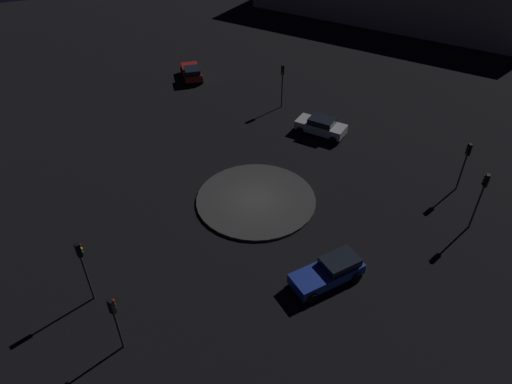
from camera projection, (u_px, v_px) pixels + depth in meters
name	position (u px, v px, depth m)	size (l,w,h in m)	color
ground_plane	(256.00, 201.00, 34.33)	(114.79, 114.79, 0.00)	black
roundabout_island	(256.00, 200.00, 34.27)	(8.66, 8.66, 0.19)	#383838
car_red	(191.00, 72.00, 49.77)	(4.07, 2.41, 1.49)	red
car_blue	(330.00, 271.00, 27.92)	(2.46, 4.66, 1.51)	#1E38A5
car_silver	(321.00, 126.00, 41.04)	(4.49, 4.07, 1.55)	silver
traffic_light_southeast	(282.00, 78.00, 43.53)	(0.40, 0.37, 4.22)	#2D2D2D
traffic_light_south	(466.00, 158.00, 33.64)	(0.35, 0.39, 3.97)	#2D2D2D
traffic_light_northwest	(114.00, 314.00, 23.20)	(0.38, 0.39, 3.79)	#2D2D2D
traffic_light_southwest	(482.00, 191.00, 30.17)	(0.37, 0.40, 4.42)	#2D2D2D
traffic_light_north	(82.00, 261.00, 25.45)	(0.36, 0.39, 4.39)	#2D2D2D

